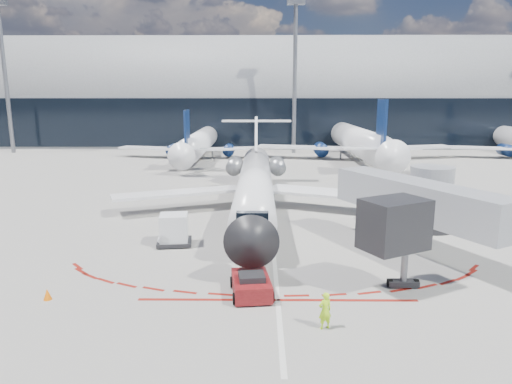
{
  "coord_description": "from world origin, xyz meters",
  "views": [
    {
      "loc": [
        -0.88,
        -32.67,
        10.03
      ],
      "look_at": [
        -1.2,
        0.53,
        2.97
      ],
      "focal_mm": 32.0,
      "sensor_mm": 36.0,
      "label": 1
    }
  ],
  "objects_px": {
    "ramp_worker": "(325,311)",
    "uld_container": "(174,230)",
    "pushback_tug": "(251,285)",
    "regional_jet": "(255,182)"
  },
  "relations": [
    {
      "from": "pushback_tug",
      "to": "uld_container",
      "type": "xyz_separation_m",
      "value": [
        -5.41,
        7.91,
        0.52
      ]
    },
    {
      "from": "pushback_tug",
      "to": "uld_container",
      "type": "relative_size",
      "value": 1.91
    },
    {
      "from": "uld_container",
      "to": "ramp_worker",
      "type": "bearing_deg",
      "value": -59.56
    },
    {
      "from": "regional_jet",
      "to": "pushback_tug",
      "type": "distance_m",
      "value": 17.26
    },
    {
      "from": "pushback_tug",
      "to": "uld_container",
      "type": "distance_m",
      "value": 9.6
    },
    {
      "from": "ramp_worker",
      "to": "uld_container",
      "type": "relative_size",
      "value": 0.67
    },
    {
      "from": "uld_container",
      "to": "pushback_tug",
      "type": "bearing_deg",
      "value": -62.69
    },
    {
      "from": "regional_jet",
      "to": "pushback_tug",
      "type": "relative_size",
      "value": 6.47
    },
    {
      "from": "regional_jet",
      "to": "ramp_worker",
      "type": "relative_size",
      "value": 18.37
    },
    {
      "from": "regional_jet",
      "to": "pushback_tug",
      "type": "xyz_separation_m",
      "value": [
        0.0,
        -17.14,
        -2.06
      ]
    }
  ]
}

